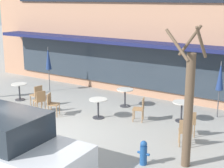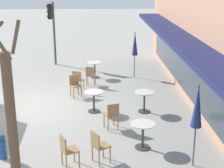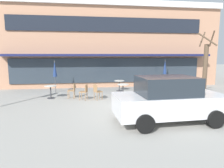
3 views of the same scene
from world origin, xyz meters
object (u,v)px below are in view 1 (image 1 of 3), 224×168
Objects in this scene: cafe_chair_0 at (37,94)px; cafe_chair_5 at (185,130)px; cafe_table_near_wall at (182,108)px; cafe_chair_4 at (52,103)px; cafe_table_by_tree at (125,95)px; parked_sedan at (7,147)px; patio_umbrella_green_folded at (48,59)px; cafe_table_streetside at (98,105)px; street_tree at (188,105)px; fire_hydrant at (144,153)px; cafe_chair_1 at (40,100)px; cafe_chair_2 at (140,108)px; patio_umbrella_cream_folded at (220,76)px; cafe_table_mid_patio at (19,89)px; cafe_chair_3 at (189,122)px.

cafe_chair_0 is 6.86m from cafe_chair_5.
cafe_chair_4 is (-4.48, -2.20, 0.01)m from cafe_table_near_wall.
parked_sedan reaches higher than cafe_table_by_tree.
cafe_table_near_wall is 0.35× the size of patio_umbrella_green_folded.
street_tree is at bearing -23.24° from cafe_table_streetside.
street_tree is 1.81m from fire_hydrant.
cafe_chair_2 is (3.89, 1.31, 0.00)m from cafe_chair_1.
cafe_chair_1 is at bearing -53.02° from patio_umbrella_green_folded.
patio_umbrella_cream_folded is (3.81, 2.61, 1.11)m from cafe_table_streetside.
cafe_table_mid_patio is (-4.37, -0.01, 0.00)m from cafe_table_streetside.
cafe_chair_5 is 0.23× the size of street_tree.
cafe_table_by_tree is 0.35× the size of patio_umbrella_cream_folded.
fire_hydrant is at bearing -16.67° from cafe_chair_1.
cafe_table_by_tree is 1.87m from cafe_chair_2.
parked_sedan reaches higher than cafe_chair_3.
cafe_table_by_tree is 3.96m from patio_umbrella_cream_folded.
fire_hydrant is (3.17, -4.22, -0.16)m from cafe_table_by_tree.
cafe_table_near_wall is at bearing 114.13° from street_tree.
cafe_table_mid_patio is 2.21m from patio_umbrella_green_folded.
cafe_chair_1 is (-2.38, -0.71, 0.01)m from cafe_table_streetside.
cafe_chair_2 is at bearing 9.58° from cafe_chair_0.
cafe_chair_4 is at bearing 169.95° from street_tree.
cafe_table_streetside is 5.07m from parked_sedan.
patio_umbrella_green_folded reaches higher than cafe_table_by_tree.
patio_umbrella_green_folded is at bearing 89.31° from cafe_table_mid_patio.
fire_hydrant is (6.35, -2.22, -0.17)m from cafe_chair_0.
patio_umbrella_cream_folded is 2.47× the size of cafe_chair_2.
patio_umbrella_cream_folded is at bearing 22.10° from cafe_chair_0.
patio_umbrella_green_folded is 6.10m from cafe_chair_2.
cafe_table_streetside is 1.00× the size of cafe_table_by_tree.
cafe_chair_4 is at bearing -148.24° from patio_umbrella_cream_folded.
street_tree is at bearing 29.86° from fire_hydrant.
cafe_chair_1 is (-6.18, -3.33, -1.10)m from patio_umbrella_cream_folded.
cafe_table_streetside is 0.18× the size of parked_sedan.
patio_umbrella_cream_folded is 2.47× the size of cafe_chair_1.
cafe_chair_3 is 0.82m from cafe_chair_5.
cafe_chair_2 is (4.59, 0.77, 0.00)m from cafe_chair_0.
cafe_chair_1 is 5.33m from parked_sedan.
cafe_chair_4 is 6.16m from street_tree.
patio_umbrella_green_folded is at bearing 178.88° from cafe_table_by_tree.
cafe_chair_0 is at bearing -170.42° from cafe_chair_2.
cafe_table_near_wall is 1.08× the size of fire_hydrant.
cafe_chair_0 is 6.67m from cafe_chair_3.
patio_umbrella_green_folded is (-7.15, 0.48, 1.11)m from cafe_table_near_wall.
cafe_chair_2 is (1.42, -1.22, 0.01)m from cafe_table_by_tree.
patio_umbrella_green_folded reaches higher than cafe_chair_5.
cafe_chair_3 is (3.48, -1.64, 0.01)m from cafe_table_by_tree.
cafe_table_near_wall is 1.54m from cafe_chair_2.
cafe_chair_3 reaches higher than cafe_table_by_tree.
street_tree is (0.50, -1.21, 1.22)m from cafe_chair_5.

